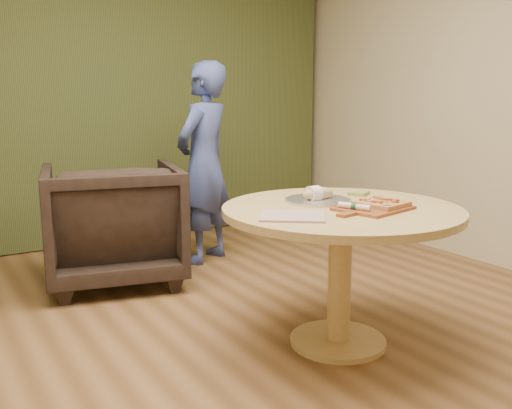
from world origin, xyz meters
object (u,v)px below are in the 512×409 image
Objects in this scene: pizza_paddle at (372,209)px; person_standing at (204,163)px; flatbread_pizza at (382,203)px; serving_tray at (318,200)px; pedestal_table at (341,233)px; bread_roll at (317,194)px; cutlery_roll at (354,206)px; armchair at (113,217)px.

person_standing is at bearing 76.59° from pizza_paddle.
pizza_paddle is at bearing 59.06° from person_standing.
flatbread_pizza is at bearing -9.37° from pizza_paddle.
person_standing is (0.12, 1.61, 0.03)m from serving_tray.
bread_roll is (-0.02, 0.18, 0.18)m from pedestal_table.
cutlery_roll is 1.93m from armchair.
serving_tray is at bearing 93.25° from pizza_paddle.
cutlery_roll is (-0.18, -0.00, 0.00)m from flatbread_pizza.
pedestal_table is 1.80m from person_standing.
pizza_paddle is 2.43× the size of bread_roll.
person_standing is at bearing 85.60° from bread_roll.
serving_tray is (-0.02, 0.18, 0.15)m from pedestal_table.
cutlery_roll is at bearing -92.48° from bread_roll.
bread_roll is (-0.10, 0.32, 0.04)m from pizza_paddle.
bread_roll is at bearing 97.72° from pedestal_table.
flatbread_pizza is (0.07, 0.00, 0.02)m from pizza_paddle.
flatbread_pizza is at bearing 61.03° from person_standing.
serving_tray is at bearing 127.37° from armchair.
serving_tray is (0.02, 0.32, -0.02)m from cutlery_roll.
pizza_paddle is (0.08, -0.14, 0.15)m from pedestal_table.
flatbread_pizza reaches higher than serving_tray.
armchair is 0.60× the size of person_standing.
pizza_paddle is 0.50× the size of armchair.
pedestal_table is 2.62× the size of pizza_paddle.
pizza_paddle is at bearing -72.58° from bread_roll.
person_standing is at bearing 85.91° from serving_tray.
serving_tray is 0.38× the size of armchair.
pedestal_table is at bearing 125.43° from armchair.
pedestal_table is 4.69× the size of flatbread_pizza.
pizza_paddle is 0.33m from serving_tray.
pizza_paddle is 1.97m from armchair.
person_standing is (0.79, 0.14, 0.32)m from armchair.
armchair is (-0.67, 1.47, -0.29)m from serving_tray.
armchair is 0.86m from person_standing.
person_standing reaches higher than flatbread_pizza.
cutlery_roll is at bearing -94.07° from serving_tray.
bread_roll is 0.12× the size of person_standing.
pizza_paddle is 0.34m from bread_roll.
serving_tray is 1.64m from armchair.
bread_roll is at bearing 66.19° from cutlery_roll.
serving_tray is at bearing 94.92° from pedestal_table.
pedestal_table is at bearing -82.28° from bread_roll.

